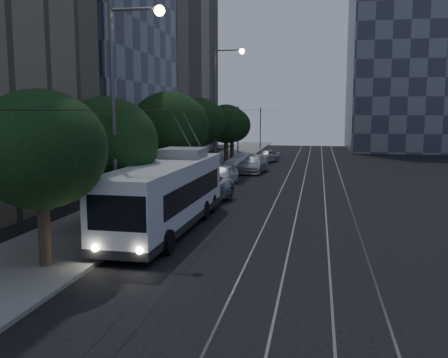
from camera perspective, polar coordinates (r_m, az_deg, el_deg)
ground at (r=21.34m, az=2.89°, el=-7.34°), size 120.00×120.00×0.00m
sidewalk at (r=42.06m, az=-3.53°, el=0.31°), size 5.00×90.00×0.15m
tram_rails at (r=40.79m, az=10.22°, el=-0.13°), size 4.52×90.00×0.02m
overhead_wires at (r=41.20m, az=-0.15°, el=4.91°), size 2.23×90.00×6.00m
building_glass_mid at (r=48.31m, az=-17.00°, el=16.85°), size 14.40×18.40×26.80m
building_tan_far at (r=67.15m, az=-8.83°, el=17.92°), size 14.40×22.40×34.80m
building_distant_right at (r=77.20m, az=22.56°, el=12.03°), size 22.00×18.00×24.00m
trolleybus at (r=23.51m, az=-6.45°, el=-1.77°), size 2.77×12.27×5.63m
pickup_silver at (r=29.65m, az=-3.24°, el=-1.28°), size 4.01×6.80×1.78m
car_white_a at (r=37.58m, az=-0.24°, el=0.48°), size 2.11×4.62×1.53m
car_white_b at (r=45.03m, az=3.37°, el=1.68°), size 2.64×5.38×1.50m
car_white_c at (r=47.87m, az=2.15°, el=2.03°), size 3.04×4.69×1.46m
car_white_d at (r=54.10m, az=4.85°, el=2.64°), size 3.11×4.40×1.39m
tree_0 at (r=18.27m, az=-20.25°, el=3.15°), size 4.60×4.60×6.34m
tree_1 at (r=24.09m, az=-13.29°, el=3.96°), size 4.86×4.86×6.24m
tree_2 at (r=31.88m, az=-6.25°, el=5.87°), size 5.01×5.01×6.78m
tree_3 at (r=41.65m, az=-2.89°, el=6.49°), size 4.48×4.48×6.64m
tree_4 at (r=51.08m, az=0.24°, el=6.31°), size 4.37×4.37×6.19m
tree_5 at (r=57.16m, az=0.92°, el=6.15°), size 4.29×4.29×5.83m
streetlamp_near at (r=21.66m, az=-11.56°, el=8.98°), size 2.44×0.44×10.10m
streetlamp_far at (r=41.94m, az=-0.51°, el=9.12°), size 2.61×0.44×10.90m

